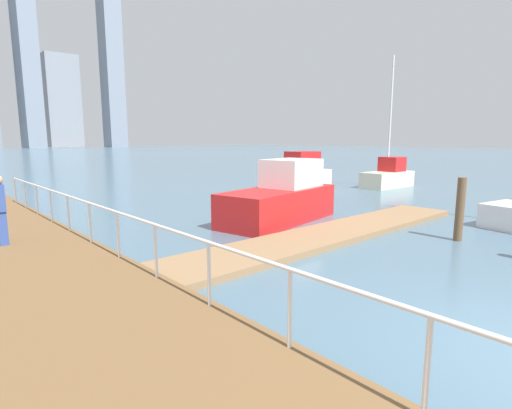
% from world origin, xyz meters
% --- Properties ---
extents(ground_plane, '(300.00, 300.00, 0.00)m').
position_xyz_m(ground_plane, '(0.00, 20.00, 0.00)').
color(ground_plane, slate).
extents(floating_dock, '(13.36, 2.00, 0.18)m').
position_xyz_m(floating_dock, '(3.18, 6.54, 0.09)').
color(floating_dock, '#93704C').
rests_on(floating_dock, ground_plane).
extents(boardwalk_railing, '(0.06, 23.17, 1.08)m').
position_xyz_m(boardwalk_railing, '(-3.15, 6.70, 1.25)').
color(boardwalk_railing, white).
rests_on(boardwalk_railing, boardwalk).
extents(dock_piling_0, '(0.35, 0.35, 1.99)m').
position_xyz_m(dock_piling_0, '(5.68, 9.12, 0.99)').
color(dock_piling_0, '#473826').
rests_on(dock_piling_0, ground_plane).
extents(dock_piling_1, '(0.25, 0.25, 1.95)m').
position_xyz_m(dock_piling_1, '(5.83, 3.63, 0.97)').
color(dock_piling_1, brown).
rests_on(dock_piling_1, ground_plane).
extents(moored_boat_1, '(5.52, 3.02, 2.32)m').
position_xyz_m(moored_boat_1, '(3.95, 9.36, 0.88)').
color(moored_boat_1, red).
rests_on(moored_boat_1, ground_plane).
extents(moored_boat_2, '(4.24, 1.87, 2.36)m').
position_xyz_m(moored_boat_2, '(11.29, 15.04, 0.90)').
color(moored_boat_2, white).
rests_on(moored_boat_2, ground_plane).
extents(moored_boat_3, '(4.03, 1.71, 8.26)m').
position_xyz_m(moored_boat_3, '(16.96, 12.35, 0.75)').
color(moored_boat_3, beige).
rests_on(moored_boat_3, ground_plane).
extents(pedestrian_0, '(0.24, 0.37, 1.79)m').
position_xyz_m(pedestrian_0, '(-4.89, 10.65, 1.34)').
color(pedestrian_0, '#334C99').
rests_on(pedestrian_0, boardwalk).
extents(skyline_tower_5, '(6.49, 11.03, 88.44)m').
position_xyz_m(skyline_tower_5, '(31.66, 167.19, 44.22)').
color(skyline_tower_5, gray).
rests_on(skyline_tower_5, ground_plane).
extents(skyline_tower_6, '(13.44, 7.74, 38.25)m').
position_xyz_m(skyline_tower_6, '(47.28, 181.41, 19.12)').
color(skyline_tower_6, '#8C939E').
rests_on(skyline_tower_6, ground_plane).
extents(skyline_tower_7, '(7.93, 11.97, 77.37)m').
position_xyz_m(skyline_tower_7, '(63.38, 167.54, 38.69)').
color(skyline_tower_7, gray).
rests_on(skyline_tower_7, ground_plane).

